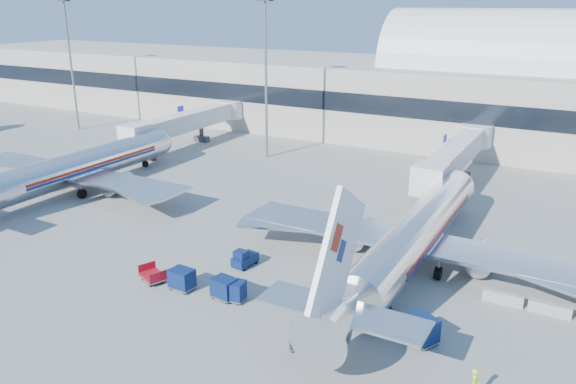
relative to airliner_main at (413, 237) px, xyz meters
The scene contains 20 objects.
ground 11.35m from the airliner_main, 155.75° to the right, with size 260.00×260.00×0.00m, color gray.
terminal 56.80m from the airliner_main, 114.64° to the left, with size 170.00×28.15×21.00m.
airliner_main is the anchor object (origin of this frame).
airliner_mid 42.00m from the airliner_main, behind, with size 32.00×37.26×12.07m.
jetbridge_near 26.43m from the airliner_main, 95.22° to the left, with size 4.40×27.50×6.25m.
jetbridge_mid 51.62m from the airliner_main, 149.36° to the left, with size 4.40×27.50×6.25m.
mast_far_west 75.44m from the airliner_main, 159.99° to the left, with size 2.00×1.20×22.60m.
mast_west 41.12m from the airliner_main, 139.64° to the left, with size 2.00×1.20×22.60m.
barrier_near 8.74m from the airliner_main, 17.39° to the right, with size 3.00×0.55×0.90m, color #9E9E96.
barrier_mid 11.84m from the airliner_main, 12.50° to the right, with size 3.00×0.55×0.90m, color #9E9E96.
tug_lead 12.62m from the airliner_main, 120.58° to the right, with size 2.14×1.27×1.32m.
tug_right 8.83m from the airliner_main, 87.55° to the right, with size 2.34×2.63×1.55m.
tug_left 14.68m from the airliner_main, 152.07° to the right, with size 1.46×2.58×1.61m.
cart_train_a 16.06m from the airliner_main, 130.29° to the right, with size 2.02×1.66×1.61m.
cart_train_b 16.62m from the airliner_main, 132.19° to the right, with size 2.08×1.68×1.69m.
cart_train_c 19.66m from the airliner_main, 139.64° to the right, with size 1.99×1.55×1.71m.
cart_solo_near 15.50m from the airliner_main, 100.11° to the right, with size 2.21×2.06×1.56m.
cart_solo_far 11.52m from the airliner_main, 69.32° to the right, with size 2.63×2.41×1.88m.
cart_open_red 22.11m from the airliner_main, 144.38° to the right, with size 2.70×2.35×0.61m.
ramp_worker 17.09m from the airliner_main, 60.58° to the right, with size 0.72×0.47×1.98m, color #B2DD17.
Camera 1 is at (22.08, -39.21, 21.93)m, focal length 35.00 mm.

